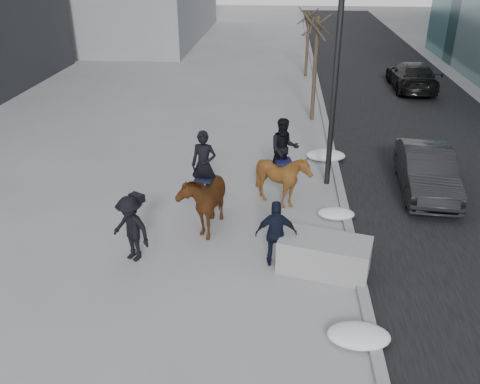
# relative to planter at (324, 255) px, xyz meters

# --- Properties ---
(ground) EXTENTS (120.00, 120.00, 0.00)m
(ground) POSITION_rel_planter_xyz_m (-2.16, -0.07, -0.43)
(ground) COLOR gray
(ground) RESTS_ON ground
(road) EXTENTS (8.00, 90.00, 0.01)m
(road) POSITION_rel_planter_xyz_m (4.84, 9.93, -0.43)
(road) COLOR black
(road) RESTS_ON ground
(curb) EXTENTS (0.25, 90.00, 0.12)m
(curb) POSITION_rel_planter_xyz_m (0.84, 9.93, -0.37)
(curb) COLOR gray
(curb) RESTS_ON ground
(planter) EXTENTS (2.37, 1.59, 0.87)m
(planter) POSITION_rel_planter_xyz_m (0.00, 0.00, 0.00)
(planter) COLOR gray
(planter) RESTS_ON ground
(car_near) EXTENTS (1.84, 4.48, 1.44)m
(car_near) POSITION_rel_planter_xyz_m (3.53, 4.75, 0.29)
(car_near) COLOR black
(car_near) RESTS_ON ground
(car_far) EXTENTS (2.19, 5.24, 1.51)m
(car_far) POSITION_rel_planter_xyz_m (5.91, 17.83, 0.32)
(car_far) COLOR black
(car_far) RESTS_ON ground
(tree_near) EXTENTS (1.20, 1.20, 5.02)m
(tree_near) POSITION_rel_planter_xyz_m (0.24, 12.02, 2.08)
(tree_near) COLOR #372C20
(tree_near) RESTS_ON ground
(tree_far) EXTENTS (1.20, 1.20, 4.19)m
(tree_far) POSITION_rel_planter_xyz_m (0.24, 20.55, 1.66)
(tree_far) COLOR #3A2922
(tree_far) RESTS_ON ground
(mounted_left) EXTENTS (1.23, 2.26, 2.79)m
(mounted_left) POSITION_rel_planter_xyz_m (-3.22, 1.90, 0.61)
(mounted_left) COLOR #48270E
(mounted_left) RESTS_ON ground
(mounted_right) EXTENTS (1.72, 1.86, 2.72)m
(mounted_right) POSITION_rel_planter_xyz_m (-1.05, 3.42, 0.66)
(mounted_right) COLOR #502710
(mounted_right) RESTS_ON ground
(feeder) EXTENTS (1.06, 0.89, 1.75)m
(feeder) POSITION_rel_planter_xyz_m (-1.19, 0.16, 0.44)
(feeder) COLOR black
(feeder) RESTS_ON ground
(camera_crew) EXTENTS (1.31, 1.11, 1.75)m
(camera_crew) POSITION_rel_planter_xyz_m (-4.80, 0.11, 0.45)
(camera_crew) COLOR black
(camera_crew) RESTS_ON ground
(lamppost) EXTENTS (0.25, 0.80, 9.09)m
(lamppost) POSITION_rel_planter_xyz_m (0.44, 5.11, 4.56)
(lamppost) COLOR black
(lamppost) RESTS_ON ground
(snow_piles) EXTENTS (1.44, 10.52, 0.37)m
(snow_piles) POSITION_rel_planter_xyz_m (0.54, 3.11, -0.27)
(snow_piles) COLOR silver
(snow_piles) RESTS_ON ground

